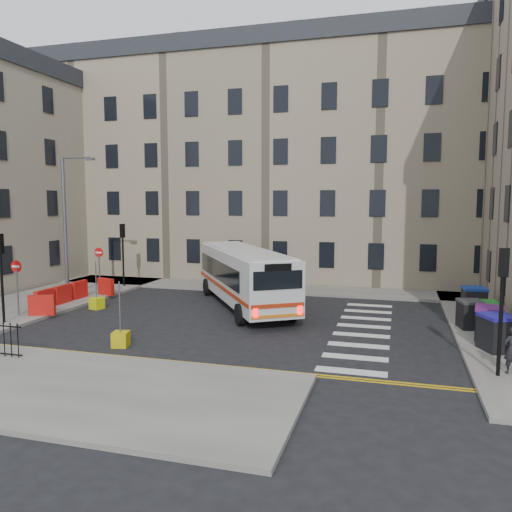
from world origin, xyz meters
The scene contains 21 objects.
ground centered at (0.00, 0.00, 0.00)m, with size 120.00×120.00×0.00m, color black.
pavement_north centered at (-6.00, 8.60, 0.07)m, with size 36.00×3.20×0.15m, color slate.
pavement_east centered at (9.00, 4.00, 0.07)m, with size 2.40×26.00×0.15m, color slate.
pavement_west centered at (-14.00, 1.00, 0.07)m, with size 6.00×22.00×0.15m, color slate.
terrace_north centered at (-7.00, 15.50, 8.62)m, with size 38.30×10.80×17.20m.
traffic_light_east centered at (8.60, -5.50, 2.87)m, with size 0.28×0.22×4.10m.
traffic_light_nw centered at (-12.00, 6.50, 2.87)m, with size 0.28×0.22×4.10m.
traffic_light_sw centered at (-12.00, -4.00, 2.87)m, with size 0.28×0.22×4.10m.
streetlamp centered at (-13.00, 2.00, 4.34)m, with size 0.50×0.22×8.14m.
no_entry_north centered at (-12.50, 4.50, 2.08)m, with size 0.60×0.08×3.00m.
no_entry_south centered at (-12.50, -2.50, 2.08)m, with size 0.60×0.08×3.00m.
roadworks_barriers centered at (-11.84, 0.50, 0.65)m, with size 1.66×6.26×1.00m.
bus centered at (-2.61, 3.06, 1.78)m, with size 8.25×10.87×3.08m.
wheelie_bin_a centered at (9.06, -2.56, 0.83)m, with size 1.44×1.53×1.35m.
wheelie_bin_b centered at (9.03, -1.01, 0.83)m, with size 1.25×1.38×1.35m.
wheelie_bin_c centered at (9.18, 0.76, 0.77)m, with size 1.02×1.16×1.23m.
wheelie_bin_d centered at (8.56, 0.77, 0.78)m, with size 1.18×1.29×1.25m.
wheelie_bin_e centered at (9.10, 3.72, 0.83)m, with size 1.17×1.32×1.35m.
pedestrian centered at (9.05, -5.17, 0.93)m, with size 0.57×0.37×1.56m, color black.
bollard_yellow centered at (-9.96, 0.33, 0.30)m, with size 0.60×0.60×0.60m, color #C6D00B.
bollard_chevron centered at (-5.00, -5.53, 0.30)m, with size 0.60×0.60×0.60m, color #BFA60B.
Camera 1 is at (5.37, -22.50, 5.68)m, focal length 35.00 mm.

